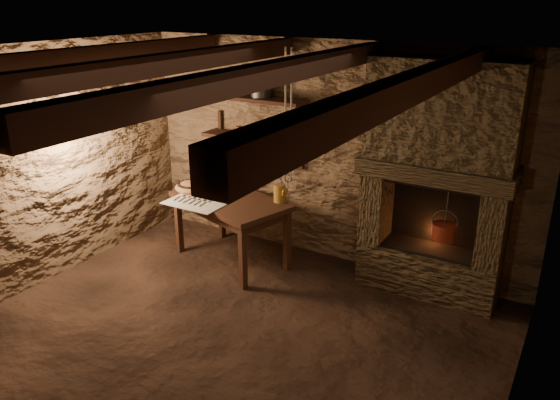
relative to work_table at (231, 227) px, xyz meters
The scene contains 24 objects.
floor 1.62m from the work_table, 58.00° to the right, with size 4.50×4.50×0.00m, color black.
back_wall 1.33m from the work_table, 38.66° to the left, with size 4.50×0.04×2.40m, color brown.
left_wall 2.10m from the work_table, 136.73° to the right, with size 0.04×4.00×2.40m, color brown.
right_wall 3.45m from the work_table, 23.39° to the right, with size 0.04×4.00×2.40m, color brown.
ceiling 2.54m from the work_table, 58.00° to the right, with size 4.50×4.00×0.04m, color black.
beam_far_left 2.42m from the work_table, 116.56° to the right, with size 0.14×3.95×0.16m, color black.
beam_mid_left 2.35m from the work_table, 75.97° to the right, with size 0.14×3.95×0.16m, color black.
beam_mid_right 2.68m from the work_table, 45.00° to the right, with size 0.14×3.95×0.16m, color black.
beam_far_right 3.30m from the work_table, 29.75° to the right, with size 0.14×3.95×0.16m, color black.
shelf_lower 1.03m from the work_table, 91.89° to the left, with size 1.25×0.30×0.04m, color black.
shelf_upper 1.44m from the work_table, 91.89° to the left, with size 1.25×0.30×0.04m, color black.
hearth 2.28m from the work_table, 11.80° to the left, with size 1.43×0.51×2.30m.
work_table is the anchor object (origin of this frame).
linen_cloth 0.49m from the work_table, 133.14° to the right, with size 0.64×0.51×0.01m, color silver.
pewter_cutlery_row 0.50m from the work_table, 130.88° to the right, with size 0.54×0.21×0.01m, color gray, non-canonical shape.
drinking_glasses 0.46m from the work_table, 149.44° to the right, with size 0.21×0.06×0.08m, color white, non-canonical shape.
stoneware_jug 0.77m from the work_table, 20.31° to the left, with size 0.15×0.14×0.44m.
wooden_bowl 0.64m from the work_table, behind, with size 0.38×0.38×0.13m, color olive.
iron_stockpot 1.55m from the work_table, 78.84° to the left, with size 0.24×0.24×0.18m, color #2A2826.
tin_pan 1.65m from the work_table, 115.99° to the left, with size 0.28×0.28×0.04m, color #969691.
small_kettle 1.13m from the work_table, 65.61° to the left, with size 0.18×0.13×0.19m, color #969691, non-canonical shape.
rusty_tin 1.11m from the work_table, 111.02° to the left, with size 0.10×0.10×0.10m, color #572A11.
red_pot 2.27m from the work_table, ahead, with size 0.25×0.24×0.54m.
hanging_ropes 1.68m from the work_table, 17.79° to the right, with size 0.08×0.08×1.20m, color tan, non-canonical shape.
Camera 1 is at (2.45, -3.17, 2.80)m, focal length 35.00 mm.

